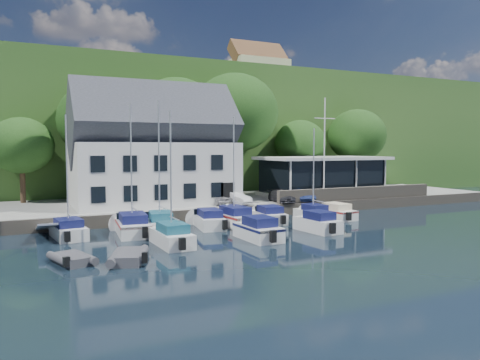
{
  "coord_description": "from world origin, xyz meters",
  "views": [
    {
      "loc": [
        -18.0,
        -24.94,
        6.09
      ],
      "look_at": [
        -1.95,
        9.0,
        3.46
      ],
      "focal_mm": 35.0,
      "sensor_mm": 36.0,
      "label": 1
    }
  ],
  "objects_px": {
    "harbor_building": "(154,156)",
    "boat_r1_5": "(269,214)",
    "flagpole": "(324,149)",
    "boat_r2_2": "(258,228)",
    "boat_r1_6": "(314,171)",
    "car_dgrey": "(281,196)",
    "boat_r1_7": "(335,211)",
    "car_blue": "(300,195)",
    "boat_r2_3": "(317,221)",
    "boat_r1_4": "(234,165)",
    "dinghy_0": "(72,257)",
    "boat_r1_2": "(159,168)",
    "boat_r2_1": "(171,174)",
    "dinghy_1": "(129,255)",
    "club_pavilion": "(322,176)",
    "car_white": "(234,198)",
    "car_silver": "(216,197)",
    "boat_r1_0": "(67,176)",
    "boat_r1_1": "(131,168)",
    "boat_r1_3": "(209,218)"
  },
  "relations": [
    {
      "from": "flagpole",
      "to": "boat_r2_1",
      "type": "xyz_separation_m",
      "value": [
        -18.15,
        -9.44,
        -1.47
      ]
    },
    {
      "from": "car_white",
      "to": "dinghy_0",
      "type": "bearing_deg",
      "value": -157.87
    },
    {
      "from": "flagpole",
      "to": "boat_r2_3",
      "type": "bearing_deg",
      "value": -127.63
    },
    {
      "from": "car_dgrey",
      "to": "boat_r1_2",
      "type": "relative_size",
      "value": 0.42
    },
    {
      "from": "boat_r1_5",
      "to": "boat_r2_1",
      "type": "height_order",
      "value": "boat_r2_1"
    },
    {
      "from": "car_silver",
      "to": "boat_r1_5",
      "type": "xyz_separation_m",
      "value": [
        2.26,
        -5.69,
        -0.95
      ]
    },
    {
      "from": "boat_r1_4",
      "to": "dinghy_1",
      "type": "bearing_deg",
      "value": -143.95
    },
    {
      "from": "boat_r1_6",
      "to": "boat_r1_7",
      "type": "height_order",
      "value": "boat_r1_6"
    },
    {
      "from": "car_dgrey",
      "to": "boat_r1_3",
      "type": "relative_size",
      "value": 0.63
    },
    {
      "from": "car_blue",
      "to": "boat_r1_3",
      "type": "relative_size",
      "value": 0.56
    },
    {
      "from": "car_white",
      "to": "boat_r1_5",
      "type": "height_order",
      "value": "car_white"
    },
    {
      "from": "car_blue",
      "to": "boat_r1_2",
      "type": "xyz_separation_m",
      "value": [
        -15.13,
        -5.15,
        3.06
      ]
    },
    {
      "from": "club_pavilion",
      "to": "dinghy_0",
      "type": "height_order",
      "value": "club_pavilion"
    },
    {
      "from": "boat_r1_1",
      "to": "flagpole",
      "type": "bearing_deg",
      "value": 18.82
    },
    {
      "from": "car_blue",
      "to": "boat_r2_1",
      "type": "bearing_deg",
      "value": -143.67
    },
    {
      "from": "boat_r1_6",
      "to": "car_dgrey",
      "type": "bearing_deg",
      "value": 90.44
    },
    {
      "from": "car_dgrey",
      "to": "flagpole",
      "type": "xyz_separation_m",
      "value": [
        4.58,
        -0.28,
        4.35
      ]
    },
    {
      "from": "boat_r1_0",
      "to": "flagpole",
      "type": "bearing_deg",
      "value": 3.22
    },
    {
      "from": "boat_r1_6",
      "to": "boat_r1_5",
      "type": "bearing_deg",
      "value": 173.29
    },
    {
      "from": "club_pavilion",
      "to": "boat_r1_6",
      "type": "relative_size",
      "value": 1.6
    },
    {
      "from": "boat_r1_7",
      "to": "dinghy_0",
      "type": "relative_size",
      "value": 1.94
    },
    {
      "from": "boat_r1_5",
      "to": "boat_r2_2",
      "type": "bearing_deg",
      "value": -119.23
    },
    {
      "from": "car_dgrey",
      "to": "dinghy_0",
      "type": "xyz_separation_m",
      "value": [
        -19.62,
        -11.88,
        -1.22
      ]
    },
    {
      "from": "boat_r1_2",
      "to": "boat_r2_2",
      "type": "distance_m",
      "value": 8.35
    },
    {
      "from": "boat_r1_5",
      "to": "boat_r1_6",
      "type": "bearing_deg",
      "value": 0.47
    },
    {
      "from": "car_dgrey",
      "to": "boat_r1_5",
      "type": "height_order",
      "value": "car_dgrey"
    },
    {
      "from": "boat_r1_3",
      "to": "boat_r1_7",
      "type": "relative_size",
      "value": 1.1
    },
    {
      "from": "boat_r1_4",
      "to": "boat_r1_2",
      "type": "bearing_deg",
      "value": -179.76
    },
    {
      "from": "car_blue",
      "to": "flagpole",
      "type": "relative_size",
      "value": 0.35
    },
    {
      "from": "car_dgrey",
      "to": "car_blue",
      "type": "bearing_deg",
      "value": 10.14
    },
    {
      "from": "car_dgrey",
      "to": "boat_r1_0",
      "type": "distance_m",
      "value": 19.83
    },
    {
      "from": "car_blue",
      "to": "boat_r1_5",
      "type": "relative_size",
      "value": 0.66
    },
    {
      "from": "boat_r2_3",
      "to": "boat_r1_5",
      "type": "bearing_deg",
      "value": 99.83
    },
    {
      "from": "flagpole",
      "to": "boat_r2_2",
      "type": "relative_size",
      "value": 1.75
    },
    {
      "from": "club_pavilion",
      "to": "boat_r1_5",
      "type": "relative_size",
      "value": 2.55
    },
    {
      "from": "boat_r1_0",
      "to": "car_dgrey",
      "type": "bearing_deg",
      "value": 6.38
    },
    {
      "from": "boat_r1_7",
      "to": "boat_r1_4",
      "type": "bearing_deg",
      "value": 171.34
    },
    {
      "from": "car_blue",
      "to": "boat_r2_3",
      "type": "xyz_separation_m",
      "value": [
        -4.7,
        -9.65,
        -0.83
      ]
    },
    {
      "from": "boat_r1_7",
      "to": "boat_r1_6",
      "type": "bearing_deg",
      "value": 167.59
    },
    {
      "from": "car_dgrey",
      "to": "boat_r1_5",
      "type": "xyz_separation_m",
      "value": [
        -3.86,
        -4.6,
        -0.86
      ]
    },
    {
      "from": "boat_r1_1",
      "to": "dinghy_0",
      "type": "xyz_separation_m",
      "value": [
        -4.67,
        -6.92,
        -4.32
      ]
    },
    {
      "from": "flagpole",
      "to": "dinghy_0",
      "type": "bearing_deg",
      "value": -154.39
    },
    {
      "from": "boat_r1_4",
      "to": "car_silver",
      "type": "bearing_deg",
      "value": 77.96
    },
    {
      "from": "harbor_building",
      "to": "boat_r1_5",
      "type": "height_order",
      "value": "harbor_building"
    },
    {
      "from": "car_silver",
      "to": "dinghy_1",
      "type": "distance_m",
      "value": 17.59
    },
    {
      "from": "car_white",
      "to": "boat_r1_4",
      "type": "distance_m",
      "value": 6.28
    },
    {
      "from": "harbor_building",
      "to": "boat_r1_5",
      "type": "bearing_deg",
      "value": -50.25
    },
    {
      "from": "boat_r1_0",
      "to": "dinghy_0",
      "type": "height_order",
      "value": "boat_r1_0"
    },
    {
      "from": "club_pavilion",
      "to": "boat_r1_4",
      "type": "height_order",
      "value": "boat_r1_4"
    },
    {
      "from": "car_dgrey",
      "to": "dinghy_1",
      "type": "bearing_deg",
      "value": -134.86
    }
  ]
}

